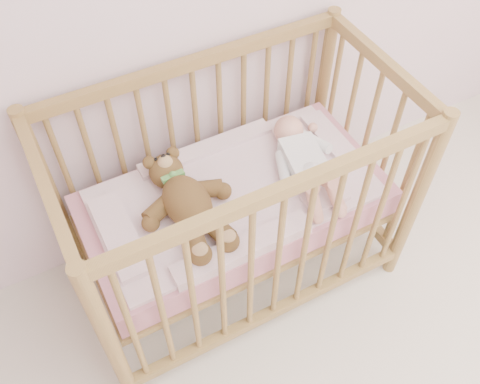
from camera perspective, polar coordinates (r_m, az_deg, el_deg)
crib at (r=2.19m, az=-0.61°, el=-1.09°), size 1.36×0.76×1.00m
mattress at (r=2.20m, az=-0.61°, el=-1.33°), size 1.22×0.62×0.13m
blanket at (r=2.14m, az=-0.62°, el=-0.10°), size 1.10×0.58×0.06m
baby at (r=2.18m, az=6.76°, el=3.69°), size 0.37×0.60×0.14m
teddy_bear at (r=2.01m, az=-5.65°, el=-1.11°), size 0.41×0.56×0.15m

